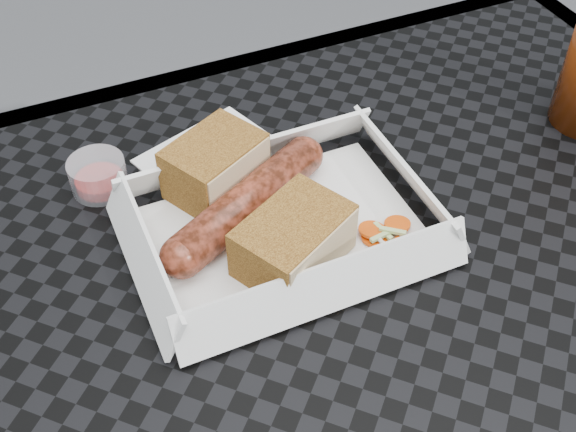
% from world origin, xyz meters
% --- Properties ---
extents(patio_table, '(0.80, 0.80, 0.74)m').
position_xyz_m(patio_table, '(0.00, 0.00, 0.67)').
color(patio_table, black).
rests_on(patio_table, ground).
extents(food_tray, '(0.22, 0.15, 0.00)m').
position_xyz_m(food_tray, '(-0.06, 0.13, 0.75)').
color(food_tray, white).
rests_on(food_tray, patio_table).
extents(bratwurst, '(0.17, 0.11, 0.04)m').
position_xyz_m(bratwurst, '(-0.08, 0.16, 0.77)').
color(bratwurst, maroon).
rests_on(bratwurst, food_tray).
extents(bread_near, '(0.10, 0.09, 0.05)m').
position_xyz_m(bread_near, '(-0.09, 0.21, 0.77)').
color(bread_near, brown).
rests_on(bread_near, food_tray).
extents(bread_far, '(0.11, 0.09, 0.05)m').
position_xyz_m(bread_far, '(-0.07, 0.10, 0.77)').
color(bread_far, brown).
rests_on(bread_far, food_tray).
extents(veg_garnish, '(0.03, 0.03, 0.00)m').
position_xyz_m(veg_garnish, '(0.01, 0.09, 0.75)').
color(veg_garnish, '#DE4909').
rests_on(veg_garnish, food_tray).
extents(napkin, '(0.15, 0.15, 0.00)m').
position_xyz_m(napkin, '(-0.08, 0.24, 0.75)').
color(napkin, white).
rests_on(napkin, patio_table).
extents(condiment_cup_sauce, '(0.05, 0.05, 0.03)m').
position_xyz_m(condiment_cup_sauce, '(-0.19, 0.25, 0.76)').
color(condiment_cup_sauce, maroon).
rests_on(condiment_cup_sauce, patio_table).
extents(condiment_cup_empty, '(0.05, 0.05, 0.03)m').
position_xyz_m(condiment_cup_empty, '(-0.09, 0.19, 0.76)').
color(condiment_cup_empty, silver).
rests_on(condiment_cup_empty, patio_table).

